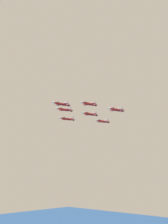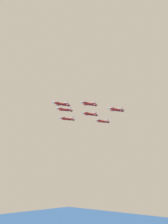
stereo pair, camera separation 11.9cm
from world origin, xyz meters
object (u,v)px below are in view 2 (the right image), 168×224
(jet_trailing, at_px, (102,121))
(jet_right_wingman, at_px, (64,110))
(jet_slot_rear, at_px, (90,114))
(jet_left_outer, at_px, (116,110))
(jet_right_outer, at_px, (67,119))
(jet_left_wingman, at_px, (89,104))
(jet_lead, at_px, (61,104))

(jet_trailing, bearing_deg, jet_right_wingman, -22.86)
(jet_right_wingman, height_order, jet_trailing, jet_right_wingman)
(jet_slot_rear, xyz_separation_m, jet_trailing, (12.55, -0.01, -3.40))
(jet_left_outer, height_order, jet_right_outer, jet_left_outer)
(jet_right_wingman, xyz_separation_m, jet_slot_rear, (12.54, -10.67, -2.58))
(jet_right_wingman, bearing_deg, jet_left_outer, 112.11)
(jet_left_outer, bearing_deg, jet_right_wingman, -69.17)
(jet_left_wingman, xyz_separation_m, jet_right_outer, (12.56, 31.98, -4.31))
(jet_trailing, bearing_deg, jet_slot_rear, 0.17)
(jet_right_outer, bearing_deg, jet_slot_rear, 89.01)
(jet_right_wingman, bearing_deg, jet_slot_rear, 140.33)
(jet_right_wingman, distance_m, jet_slot_rear, 16.66)
(jet_left_wingman, xyz_separation_m, jet_left_outer, (12.54, -10.67, -3.23))
(jet_right_outer, xyz_separation_m, jet_trailing, (12.53, -21.33, -2.50))
(jet_left_outer, bearing_deg, jet_lead, -40.95)
(jet_lead, relative_size, jet_slot_rear, 0.96)
(jet_left_wingman, height_order, jet_left_outer, jet_left_wingman)
(jet_lead, relative_size, jet_right_outer, 0.97)
(jet_slot_rear, height_order, jet_trailing, jet_slot_rear)
(jet_left_outer, distance_m, jet_slot_rear, 21.33)
(jet_left_wingman, distance_m, jet_slot_rear, 16.81)
(jet_left_wingman, bearing_deg, jet_slot_rear, -140.44)
(jet_left_wingman, relative_size, jet_right_wingman, 1.00)
(jet_lead, xyz_separation_m, jet_right_wingman, (12.55, 10.66, -0.37))
(jet_right_wingman, relative_size, jet_right_outer, 0.97)
(jet_left_wingman, bearing_deg, jet_trailing, -157.78)
(jet_left_wingman, distance_m, jet_left_outer, 16.78)
(jet_left_outer, height_order, jet_trailing, jet_left_outer)
(jet_left_outer, distance_m, jet_trailing, 25.00)
(jet_lead, relative_size, jet_trailing, 1.01)
(jet_lead, xyz_separation_m, jet_trailing, (37.64, -0.02, -6.34))
(jet_slot_rear, relative_size, jet_trailing, 1.05)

